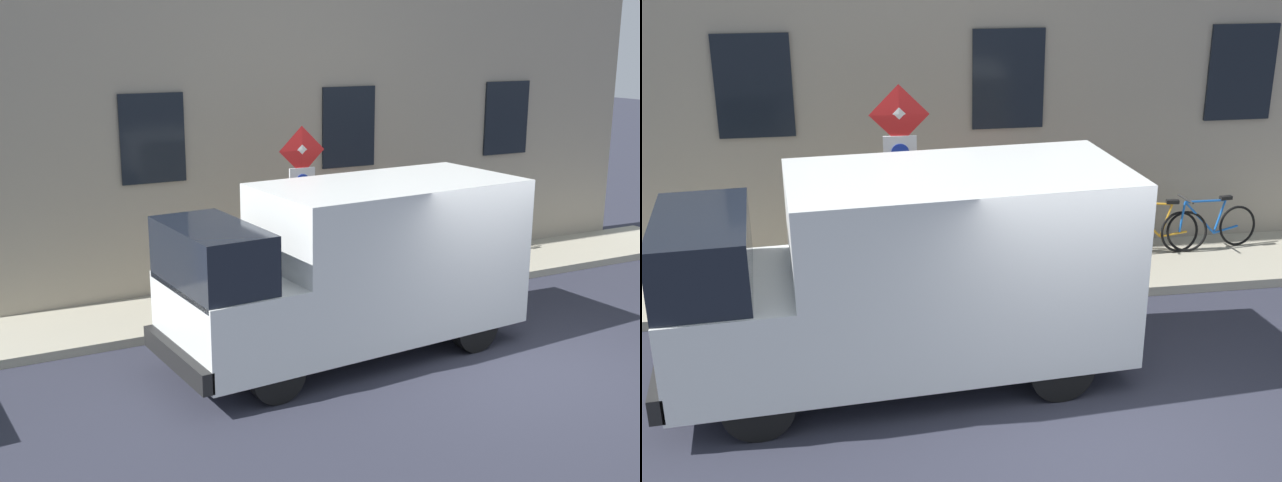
% 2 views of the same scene
% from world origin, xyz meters
% --- Properties ---
extents(ground_plane, '(80.00, 80.00, 0.00)m').
position_xyz_m(ground_plane, '(0.00, 0.00, 0.00)').
color(ground_plane, '#2B2D3A').
extents(sidewalk_slab, '(1.90, 15.63, 0.14)m').
position_xyz_m(sidewalk_slab, '(3.94, 0.00, 0.07)').
color(sidewalk_slab, '#A6A08B').
rests_on(sidewalk_slab, ground_plane).
extents(sign_post_stacked, '(0.15, 0.56, 2.89)m').
position_xyz_m(sign_post_stacked, '(3.20, 1.80, 2.08)').
color(sign_post_stacked, '#474C47').
rests_on(sign_post_stacked, sidewalk_slab).
extents(delivery_van, '(2.41, 5.47, 2.50)m').
position_xyz_m(delivery_van, '(1.30, 1.90, 1.33)').
color(delivery_van, white).
rests_on(delivery_van, ground_plane).
extents(bicycle_blue, '(0.46, 1.72, 0.89)m').
position_xyz_m(bicycle_blue, '(4.34, -3.23, 0.51)').
color(bicycle_blue, black).
rests_on(bicycle_blue, sidewalk_slab).
extents(bicycle_orange, '(0.47, 1.72, 0.89)m').
position_xyz_m(bicycle_orange, '(4.34, -2.31, 0.51)').
color(bicycle_orange, black).
rests_on(bicycle_orange, sidewalk_slab).
extents(bicycle_purple, '(0.46, 1.72, 0.89)m').
position_xyz_m(bicycle_purple, '(4.34, -1.39, 0.51)').
color(bicycle_purple, black).
rests_on(bicycle_purple, sidewalk_slab).
extents(pedestrian, '(0.46, 0.36, 1.72)m').
position_xyz_m(pedestrian, '(3.90, -0.17, 1.07)').
color(pedestrian, '#262B47').
rests_on(pedestrian, sidewalk_slab).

